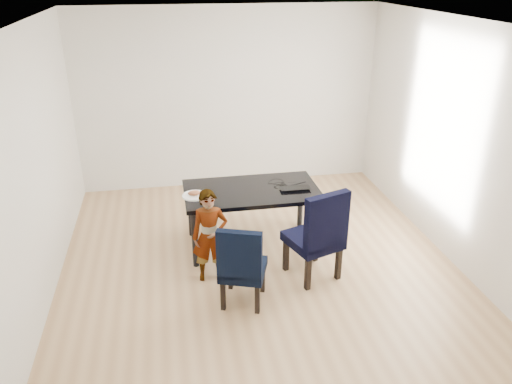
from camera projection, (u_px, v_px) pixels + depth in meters
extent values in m
cube|color=tan|center=(259.00, 266.00, 5.81)|extent=(4.50, 5.00, 0.01)
cube|color=white|center=(260.00, 21.00, 4.69)|extent=(4.50, 5.00, 0.01)
cube|color=white|center=(228.00, 99.00, 7.49)|extent=(4.50, 0.01, 2.70)
cube|color=silver|center=(338.00, 299.00, 3.01)|extent=(4.50, 0.01, 2.70)
cube|color=white|center=(33.00, 171.00, 4.87)|extent=(0.01, 5.00, 2.70)
cube|color=white|center=(456.00, 144.00, 5.62)|extent=(0.01, 5.00, 2.70)
cube|color=black|center=(252.00, 217.00, 6.10)|extent=(1.60, 0.90, 0.75)
cube|color=black|center=(243.00, 263.00, 5.02)|extent=(0.57, 0.58, 0.92)
cube|color=black|center=(313.00, 232.00, 5.43)|extent=(0.66, 0.68, 1.08)
imported|color=orange|center=(210.00, 236.00, 5.36)|extent=(0.40, 0.27, 1.06)
cylinder|color=white|center=(195.00, 196.00, 5.77)|extent=(0.34, 0.34, 0.02)
ellipsoid|color=#9A5737|center=(194.00, 193.00, 5.74)|extent=(0.16, 0.11, 0.06)
imported|color=black|center=(294.00, 187.00, 5.98)|extent=(0.37, 0.24, 0.03)
torus|color=black|center=(280.00, 186.00, 6.03)|extent=(0.21, 0.21, 0.01)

